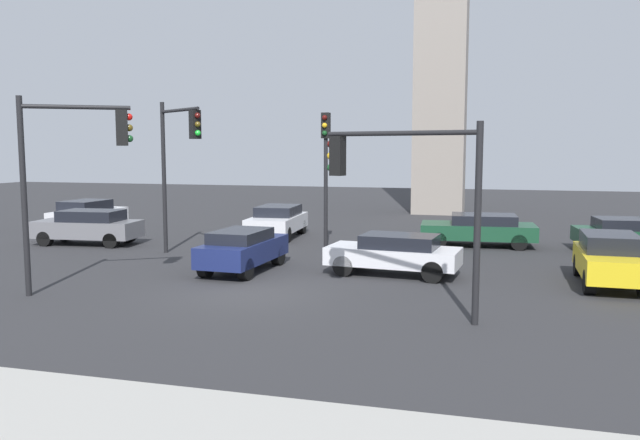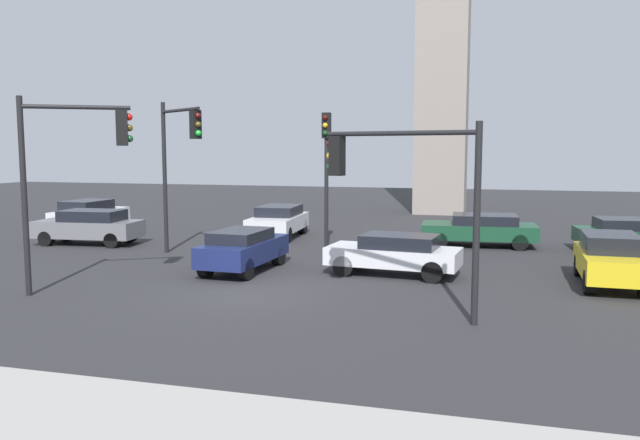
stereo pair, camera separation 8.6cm
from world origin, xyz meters
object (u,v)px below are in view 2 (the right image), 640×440
traffic_light_0 (73,156)px  traffic_light_3 (400,177)px  car_4 (480,229)px  car_5 (278,221)px  car_3 (634,234)px  car_6 (89,214)px  traffic_light_2 (179,149)px  car_7 (395,253)px  car_1 (89,226)px  car_0 (243,248)px  traffic_light_1 (326,155)px  car_2 (610,259)px

traffic_light_0 → traffic_light_3: traffic_light_0 is taller
car_4 → car_5: size_ratio=1.09×
car_3 → car_6: bearing=172.8°
traffic_light_2 → traffic_light_3: (9.09, -6.08, -0.66)m
traffic_light_2 → traffic_light_3: size_ratio=1.24×
car_6 → car_7: size_ratio=0.96×
car_1 → car_5: car_1 is taller
car_0 → car_4: (7.37, 7.74, -0.04)m
traffic_light_1 → car_5: 5.12m
car_4 → car_3: bearing=175.7°
car_5 → car_6: (-10.10, 0.21, -0.00)m
car_0 → car_5: car_5 is taller
car_4 → car_2: bearing=115.6°
traffic_light_2 → car_1: size_ratio=1.28×
traffic_light_0 → car_1: bearing=91.6°
car_5 → car_7: car_5 is taller
traffic_light_0 → traffic_light_2: 6.19m
car_1 → car_2: car_2 is taller
car_2 → traffic_light_2: bearing=-93.8°
traffic_light_0 → car_2: 15.69m
car_2 → car_4: car_2 is taller
traffic_light_2 → car_5: bearing=109.9°
traffic_light_1 → car_2: 11.14m
car_0 → car_4: bearing=-41.0°
car_3 → car_6: 24.88m
traffic_light_3 → car_7: 5.48m
traffic_light_1 → traffic_light_2: 5.73m
car_0 → traffic_light_2: bearing=61.5°
car_0 → car_3: bearing=-57.2°
traffic_light_1 → car_4: traffic_light_1 is taller
car_0 → car_3: (13.21, 7.70, -0.04)m
traffic_light_1 → car_4: (5.91, 2.60, -3.05)m
traffic_light_3 → car_0: bearing=-19.3°
traffic_light_3 → car_7: traffic_light_3 is taller
traffic_light_3 → car_7: (-0.83, 4.73, -2.64)m
car_1 → car_6: size_ratio=1.08×
traffic_light_2 → traffic_light_0: bearing=-53.1°
traffic_light_0 → car_0: (3.28, 4.18, -3.07)m
traffic_light_1 → car_7: traffic_light_1 is taller
car_1 → traffic_light_0: bearing=118.3°
car_2 → car_7: bearing=-87.8°
car_2 → car_4: bearing=-149.6°
car_4 → car_7: size_ratio=1.10×
car_1 → car_3: bearing=-174.9°
car_6 → traffic_light_1: bearing=-101.1°
car_2 → car_3: (1.93, 6.89, -0.09)m
traffic_light_0 → car_0: bearing=20.1°
car_1 → car_5: size_ratio=1.03×
traffic_light_1 → traffic_light_3: (4.30, -9.21, -0.42)m
traffic_light_1 → car_4: 7.14m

